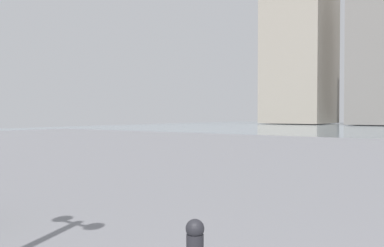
# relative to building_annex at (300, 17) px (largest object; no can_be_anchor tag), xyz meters

# --- Properties ---
(building_annex) EXTENTS (10.14, 12.34, 38.84)m
(building_annex) POSITION_rel_building_annex_xyz_m (0.00, 0.00, 0.00)
(building_annex) COLOR #9E9384
(building_annex) RESTS_ON ground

